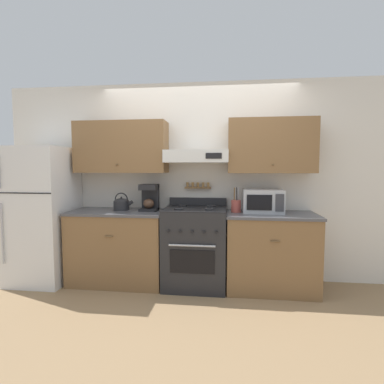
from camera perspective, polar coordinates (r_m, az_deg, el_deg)
name	(u,v)px	position (r m, az deg, el deg)	size (l,w,h in m)	color
ground_plane	(192,296)	(3.59, 0.03, -19.26)	(16.00, 16.00, 0.00)	#937551
wall_back	(196,171)	(3.90, 0.72, 4.08)	(5.20, 0.46, 2.55)	silver
counter_left	(119,246)	(3.97, -13.69, -10.01)	(1.20, 0.66, 0.92)	brown
counter_right	(271,251)	(3.76, 14.76, -10.87)	(1.06, 0.66, 0.92)	brown
stove_range	(195,247)	(3.73, 0.64, -10.40)	(0.75, 0.67, 1.06)	#232326
refrigerator	(43,215)	(4.29, -26.53, -3.88)	(0.71, 0.75, 1.71)	white
tea_kettle	(122,204)	(3.91, -13.26, -2.20)	(0.26, 0.20, 0.22)	#232326
coffee_maker	(150,197)	(3.82, -8.07, -1.02)	(0.21, 0.23, 0.33)	black
microwave	(263,201)	(3.70, 13.32, -1.67)	(0.47, 0.35, 0.28)	#ADAFB5
utensil_crock	(236,206)	(3.67, 8.39, -2.58)	(0.12, 0.12, 0.30)	#B24C42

